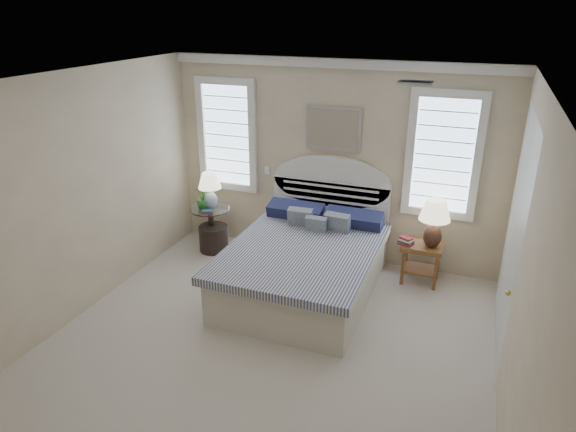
# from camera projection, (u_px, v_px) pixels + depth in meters

# --- Properties ---
(floor) EXTENTS (4.50, 5.00, 0.01)m
(floor) POSITION_uv_depth(u_px,v_px,m) (259.00, 357.00, 5.19)
(floor) COLOR beige
(floor) RESTS_ON ground
(ceiling) EXTENTS (4.50, 5.00, 0.01)m
(ceiling) POSITION_uv_depth(u_px,v_px,m) (252.00, 85.00, 4.16)
(ceiling) COLOR white
(ceiling) RESTS_ON wall_back
(wall_back) EXTENTS (4.50, 0.02, 2.70)m
(wall_back) POSITION_uv_depth(u_px,v_px,m) (333.00, 163.00, 6.84)
(wall_back) COLOR #BDA88E
(wall_back) RESTS_ON floor
(wall_left) EXTENTS (0.02, 5.00, 2.70)m
(wall_left) POSITION_uv_depth(u_px,v_px,m) (62.00, 204.00, 5.42)
(wall_left) COLOR #BDA88E
(wall_left) RESTS_ON floor
(wall_right) EXTENTS (0.02, 5.00, 2.70)m
(wall_right) POSITION_uv_depth(u_px,v_px,m) (523.00, 280.00, 3.94)
(wall_right) COLOR #BDA88E
(wall_right) RESTS_ON floor
(crown_molding) EXTENTS (4.50, 0.08, 0.12)m
(crown_molding) POSITION_uv_depth(u_px,v_px,m) (335.00, 63.00, 6.31)
(crown_molding) COLOR white
(crown_molding) RESTS_ON wall_back
(hvac_vent) EXTENTS (0.30, 0.20, 0.02)m
(hvac_vent) POSITION_uv_depth(u_px,v_px,m) (416.00, 82.00, 4.46)
(hvac_vent) COLOR #B2B2B2
(hvac_vent) RESTS_ON ceiling
(switch_plate) EXTENTS (0.08, 0.01, 0.12)m
(switch_plate) POSITION_uv_depth(u_px,v_px,m) (267.00, 170.00, 7.21)
(switch_plate) COLOR white
(switch_plate) RESTS_ON wall_back
(window_left) EXTENTS (0.90, 0.06, 1.60)m
(window_left) POSITION_uv_depth(u_px,v_px,m) (227.00, 135.00, 7.23)
(window_left) COLOR silver
(window_left) RESTS_ON wall_back
(window_right) EXTENTS (0.90, 0.06, 1.60)m
(window_right) POSITION_uv_depth(u_px,v_px,m) (443.00, 155.00, 6.26)
(window_right) COLOR silver
(window_right) RESTS_ON wall_back
(painting) EXTENTS (0.74, 0.04, 0.58)m
(painting) POSITION_uv_depth(u_px,v_px,m) (333.00, 129.00, 6.62)
(painting) COLOR silver
(painting) RESTS_ON wall_back
(closet_door) EXTENTS (0.02, 1.80, 2.40)m
(closet_door) POSITION_uv_depth(u_px,v_px,m) (514.00, 236.00, 5.03)
(closet_door) COLOR silver
(closet_door) RESTS_ON floor
(bed) EXTENTS (1.72, 2.28, 1.47)m
(bed) POSITION_uv_depth(u_px,v_px,m) (306.00, 261.00, 6.30)
(bed) COLOR #BCB4A5
(bed) RESTS_ON floor
(side_table_left) EXTENTS (0.56, 0.56, 0.63)m
(side_table_left) POSITION_uv_depth(u_px,v_px,m) (211.00, 224.00, 7.36)
(side_table_left) COLOR black
(side_table_left) RESTS_ON floor
(nightstand_right) EXTENTS (0.50, 0.40, 0.53)m
(nightstand_right) POSITION_uv_depth(u_px,v_px,m) (422.00, 254.00, 6.47)
(nightstand_right) COLOR brown
(nightstand_right) RESTS_ON floor
(floor_pot) EXTENTS (0.47, 0.47, 0.38)m
(floor_pot) POSITION_uv_depth(u_px,v_px,m) (214.00, 238.00, 7.39)
(floor_pot) COLOR black
(floor_pot) RESTS_ON floor
(lamp_left) EXTENTS (0.42, 0.42, 0.53)m
(lamp_left) POSITION_uv_depth(u_px,v_px,m) (210.00, 187.00, 7.16)
(lamp_left) COLOR white
(lamp_left) RESTS_ON side_table_left
(lamp_right) EXTENTS (0.39, 0.39, 0.62)m
(lamp_right) POSITION_uv_depth(u_px,v_px,m) (434.00, 218.00, 6.22)
(lamp_right) COLOR black
(lamp_right) RESTS_ON nightstand_right
(potted_plant) EXTENTS (0.24, 0.24, 0.36)m
(potted_plant) POSITION_uv_depth(u_px,v_px,m) (203.00, 197.00, 7.19)
(potted_plant) COLOR #2C7032
(potted_plant) RESTS_ON side_table_left
(books_left) EXTENTS (0.19, 0.17, 0.04)m
(books_left) POSITION_uv_depth(u_px,v_px,m) (207.00, 212.00, 7.10)
(books_left) COLOR maroon
(books_left) RESTS_ON side_table_left
(books_right) EXTENTS (0.21, 0.18, 0.10)m
(books_right) POSITION_uv_depth(u_px,v_px,m) (406.00, 241.00, 6.40)
(books_right) COLOR maroon
(books_right) RESTS_ON nightstand_right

